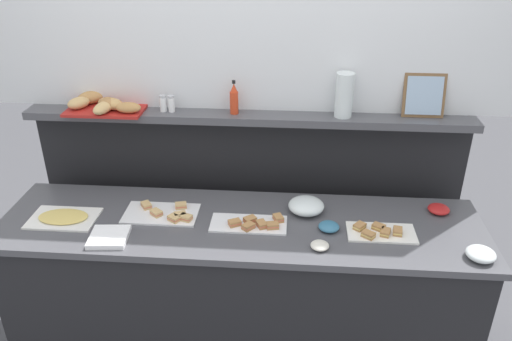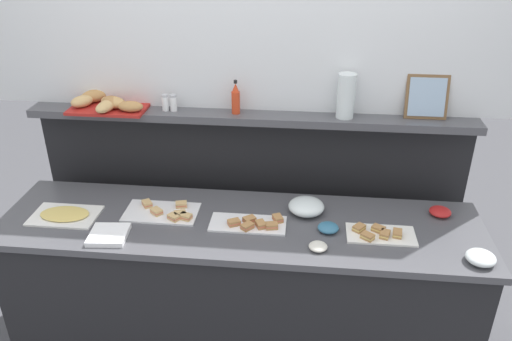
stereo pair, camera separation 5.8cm
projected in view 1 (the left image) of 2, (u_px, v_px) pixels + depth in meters
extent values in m
plane|color=#4C4C51|center=(252.00, 289.00, 3.40)|extent=(12.00, 12.00, 0.00)
cube|color=black|center=(241.00, 299.00, 2.67)|extent=(2.30, 0.57, 0.88)
cube|color=#4C4C51|center=(240.00, 225.00, 2.46)|extent=(2.34, 0.61, 0.03)
cube|color=black|center=(249.00, 217.00, 3.01)|extent=(2.34, 0.08, 1.28)
cube|color=#4C4C51|center=(248.00, 115.00, 2.66)|extent=(2.34, 0.22, 0.04)
cube|color=white|center=(249.00, 224.00, 2.43)|extent=(0.36, 0.16, 0.01)
cube|color=#AD7A47|center=(273.00, 227.00, 2.39)|extent=(0.06, 0.05, 0.01)
cube|color=#D1664C|center=(273.00, 225.00, 2.38)|extent=(0.06, 0.05, 0.01)
cube|color=#AD7A47|center=(273.00, 224.00, 2.38)|extent=(0.06, 0.05, 0.01)
cube|color=#AD7A47|center=(278.00, 219.00, 2.45)|extent=(0.06, 0.07, 0.01)
cube|color=#D1664C|center=(278.00, 218.00, 2.44)|extent=(0.06, 0.07, 0.01)
cube|color=#AD7A47|center=(278.00, 217.00, 2.44)|extent=(0.06, 0.07, 0.01)
cube|color=#AD7A47|center=(261.00, 226.00, 2.40)|extent=(0.06, 0.07, 0.01)
cube|color=#D1664C|center=(261.00, 224.00, 2.39)|extent=(0.06, 0.07, 0.01)
cube|color=#AD7A47|center=(261.00, 223.00, 2.39)|extent=(0.06, 0.07, 0.01)
cube|color=#AD7A47|center=(250.00, 221.00, 2.43)|extent=(0.07, 0.07, 0.01)
cube|color=#D1664C|center=(250.00, 220.00, 2.43)|extent=(0.07, 0.07, 0.01)
cube|color=#AD7A47|center=(250.00, 218.00, 2.43)|extent=(0.07, 0.07, 0.01)
cube|color=#AD7A47|center=(235.00, 224.00, 2.41)|extent=(0.07, 0.06, 0.01)
cube|color=#D1664C|center=(235.00, 223.00, 2.40)|extent=(0.07, 0.06, 0.01)
cube|color=#AD7A47|center=(235.00, 221.00, 2.40)|extent=(0.07, 0.06, 0.01)
cube|color=#AD7A47|center=(248.00, 228.00, 2.38)|extent=(0.07, 0.07, 0.01)
cube|color=#D1664C|center=(248.00, 226.00, 2.38)|extent=(0.07, 0.07, 0.01)
cube|color=#AD7A47|center=(248.00, 225.00, 2.37)|extent=(0.07, 0.07, 0.01)
cube|color=white|center=(381.00, 233.00, 2.36)|extent=(0.32, 0.16, 0.01)
cube|color=#AD7A47|center=(385.00, 234.00, 2.34)|extent=(0.06, 0.07, 0.01)
cube|color=#E5C666|center=(385.00, 232.00, 2.33)|extent=(0.06, 0.07, 0.01)
cube|color=#AD7A47|center=(386.00, 231.00, 2.33)|extent=(0.06, 0.07, 0.01)
cube|color=#AD7A47|center=(378.00, 228.00, 2.38)|extent=(0.07, 0.06, 0.01)
cube|color=#E5C666|center=(379.00, 227.00, 2.37)|extent=(0.07, 0.06, 0.01)
cube|color=#AD7A47|center=(379.00, 226.00, 2.37)|extent=(0.07, 0.06, 0.01)
cube|color=#AD7A47|center=(368.00, 236.00, 2.32)|extent=(0.07, 0.07, 0.01)
cube|color=#E5C666|center=(368.00, 235.00, 2.32)|extent=(0.07, 0.07, 0.01)
cube|color=#AD7A47|center=(368.00, 233.00, 2.31)|extent=(0.07, 0.07, 0.01)
cube|color=#AD7A47|center=(397.00, 233.00, 2.35)|extent=(0.05, 0.06, 0.01)
cube|color=#E5C666|center=(398.00, 231.00, 2.34)|extent=(0.05, 0.06, 0.01)
cube|color=#AD7A47|center=(398.00, 230.00, 2.34)|extent=(0.05, 0.06, 0.01)
cube|color=#AD7A47|center=(359.00, 228.00, 2.38)|extent=(0.07, 0.07, 0.01)
cube|color=#E5C666|center=(360.00, 226.00, 2.38)|extent=(0.07, 0.07, 0.01)
cube|color=#AD7A47|center=(360.00, 225.00, 2.37)|extent=(0.07, 0.07, 0.01)
cube|color=white|center=(161.00, 214.00, 2.51)|extent=(0.36, 0.20, 0.01)
cube|color=tan|center=(186.00, 219.00, 2.45)|extent=(0.07, 0.06, 0.01)
cube|color=#D1664C|center=(186.00, 218.00, 2.44)|extent=(0.07, 0.06, 0.01)
cube|color=tan|center=(186.00, 216.00, 2.44)|extent=(0.07, 0.06, 0.01)
cube|color=tan|center=(156.00, 214.00, 2.49)|extent=(0.07, 0.07, 0.01)
cube|color=#D1664C|center=(156.00, 213.00, 2.48)|extent=(0.07, 0.07, 0.01)
cube|color=tan|center=(156.00, 211.00, 2.48)|extent=(0.07, 0.07, 0.01)
cube|color=tan|center=(181.00, 207.00, 2.55)|extent=(0.06, 0.05, 0.01)
cube|color=#D1664C|center=(181.00, 206.00, 2.54)|extent=(0.06, 0.05, 0.01)
cube|color=tan|center=(181.00, 204.00, 2.54)|extent=(0.06, 0.05, 0.01)
cube|color=tan|center=(180.00, 216.00, 2.47)|extent=(0.07, 0.06, 0.01)
cube|color=#D1664C|center=(180.00, 215.00, 2.47)|extent=(0.07, 0.06, 0.01)
cube|color=tan|center=(180.00, 214.00, 2.46)|extent=(0.07, 0.06, 0.01)
cube|color=tan|center=(146.00, 206.00, 2.55)|extent=(0.06, 0.07, 0.01)
cube|color=#D1664C|center=(146.00, 205.00, 2.55)|extent=(0.06, 0.07, 0.01)
cube|color=tan|center=(146.00, 204.00, 2.54)|extent=(0.06, 0.07, 0.01)
cube|color=tan|center=(174.00, 220.00, 2.44)|extent=(0.07, 0.06, 0.01)
cube|color=#D1664C|center=(174.00, 218.00, 2.44)|extent=(0.07, 0.06, 0.01)
cube|color=tan|center=(174.00, 217.00, 2.44)|extent=(0.07, 0.06, 0.01)
cube|color=white|center=(64.00, 218.00, 2.47)|extent=(0.32, 0.21, 0.01)
ellipsoid|color=#E5C666|center=(63.00, 217.00, 2.47)|extent=(0.24, 0.15, 0.01)
ellipsoid|color=silver|center=(306.00, 206.00, 2.52)|extent=(0.18, 0.18, 0.07)
ellipsoid|color=#F28C4C|center=(306.00, 208.00, 2.52)|extent=(0.14, 0.14, 0.04)
ellipsoid|color=silver|center=(481.00, 254.00, 2.18)|extent=(0.13, 0.13, 0.05)
ellipsoid|color=#599959|center=(480.00, 256.00, 2.19)|extent=(0.10, 0.10, 0.03)
ellipsoid|color=teal|center=(329.00, 227.00, 2.39)|extent=(0.10, 0.10, 0.03)
ellipsoid|color=silver|center=(320.00, 245.00, 2.26)|extent=(0.08, 0.08, 0.03)
ellipsoid|color=red|center=(439.00, 209.00, 2.52)|extent=(0.11, 0.11, 0.04)
cube|color=white|center=(109.00, 237.00, 2.32)|extent=(0.18, 0.18, 0.02)
cylinder|color=red|center=(234.00, 103.00, 2.60)|extent=(0.04, 0.04, 0.12)
cone|color=red|center=(234.00, 88.00, 2.56)|extent=(0.04, 0.04, 0.04)
cylinder|color=black|center=(234.00, 82.00, 2.55)|extent=(0.02, 0.02, 0.02)
cylinder|color=white|center=(163.00, 104.00, 2.64)|extent=(0.03, 0.03, 0.08)
cylinder|color=#B7BABF|center=(162.00, 96.00, 2.62)|extent=(0.03, 0.03, 0.01)
cylinder|color=white|center=(171.00, 105.00, 2.63)|extent=(0.03, 0.03, 0.08)
cylinder|color=#B7BABF|center=(171.00, 97.00, 2.61)|extent=(0.03, 0.03, 0.01)
cube|color=#B2231E|center=(107.00, 108.00, 2.67)|extent=(0.40, 0.26, 0.02)
ellipsoid|color=#B7844C|center=(128.00, 108.00, 2.58)|extent=(0.13, 0.08, 0.05)
ellipsoid|color=tan|center=(79.00, 103.00, 2.64)|extent=(0.14, 0.15, 0.06)
ellipsoid|color=#B7844C|center=(92.00, 97.00, 2.71)|extent=(0.18, 0.17, 0.07)
ellipsoid|color=tan|center=(111.00, 104.00, 2.63)|extent=(0.17, 0.14, 0.06)
ellipsoid|color=#AD7A47|center=(108.00, 103.00, 2.63)|extent=(0.14, 0.14, 0.06)
ellipsoid|color=tan|center=(103.00, 107.00, 2.59)|extent=(0.10, 0.17, 0.05)
cube|color=brown|center=(424.00, 95.00, 2.55)|extent=(0.21, 0.06, 0.22)
cube|color=#99B2CC|center=(424.00, 96.00, 2.54)|extent=(0.18, 0.05, 0.19)
cylinder|color=silver|center=(344.00, 95.00, 2.54)|extent=(0.09, 0.09, 0.23)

